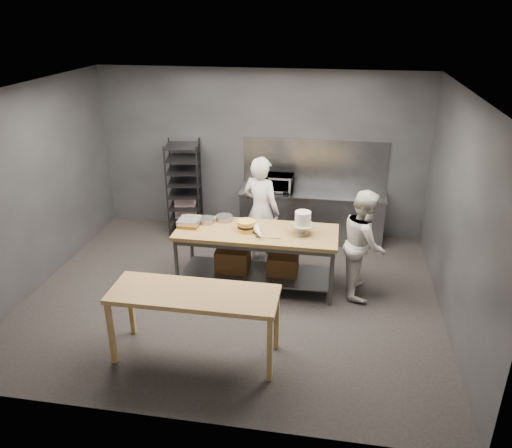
{
  "coord_description": "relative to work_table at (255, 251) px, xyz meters",
  "views": [
    {
      "loc": [
        1.4,
        -6.27,
        3.99
      ],
      "look_at": [
        0.29,
        0.31,
        1.05
      ],
      "focal_mm": 35.0,
      "sensor_mm": 36.0,
      "label": 1
    }
  ],
  "objects": [
    {
      "name": "layer_cake",
      "position": [
        -0.13,
        -0.05,
        0.43
      ],
      "size": [
        0.27,
        0.27,
        0.16
      ],
      "color": "gold",
      "rests_on": "work_table"
    },
    {
      "name": "speed_rack",
      "position": [
        -1.63,
        1.72,
        0.28
      ],
      "size": [
        0.71,
        0.75,
        1.75
      ],
      "color": "black",
      "rests_on": "ground"
    },
    {
      "name": "work_table",
      "position": [
        0.0,
        0.0,
        0.0
      ],
      "size": [
        2.4,
        0.9,
        0.92
      ],
      "color": "olive",
      "rests_on": "ground"
    },
    {
      "name": "splashback_panel",
      "position": [
        0.73,
        2.1,
        0.78
      ],
      "size": [
        2.6,
        0.02,
        0.9
      ],
      "primitive_type": "cube",
      "color": "slate",
      "rests_on": "back_counter"
    },
    {
      "name": "offset_spatula",
      "position": [
        0.17,
        -0.25,
        0.35
      ],
      "size": [
        0.36,
        0.02,
        0.02
      ],
      "color": "slate",
      "rests_on": "work_table"
    },
    {
      "name": "back_wall",
      "position": [
        -0.27,
        2.12,
        0.93
      ],
      "size": [
        6.0,
        0.04,
        3.0
      ],
      "primitive_type": "cube",
      "color": "#4C4F54",
      "rests_on": "ground"
    },
    {
      "name": "pastry_clamshells",
      "position": [
        -1.02,
        -0.0,
        0.4
      ],
      "size": [
        0.31,
        0.33,
        0.11
      ],
      "color": "#9D691F",
      "rests_on": "work_table"
    },
    {
      "name": "cake_pans",
      "position": [
        -0.81,
        0.17,
        0.39
      ],
      "size": [
        0.77,
        0.46,
        0.07
      ],
      "color": "gray",
      "rests_on": "work_table"
    },
    {
      "name": "back_counter",
      "position": [
        0.73,
        1.8,
        -0.12
      ],
      "size": [
        2.6,
        0.6,
        0.9
      ],
      "color": "slate",
      "rests_on": "ground"
    },
    {
      "name": "piping_bag",
      "position": [
        0.08,
        -0.21,
        0.41
      ],
      "size": [
        0.26,
        0.4,
        0.12
      ],
      "primitive_type": "cone",
      "rotation": [
        1.57,
        0.0,
        0.4
      ],
      "color": "silver",
      "rests_on": "work_table"
    },
    {
      "name": "near_counter",
      "position": [
        -0.43,
        -1.82,
        0.24
      ],
      "size": [
        2.0,
        0.7,
        0.9
      ],
      "color": "#96683E",
      "rests_on": "ground"
    },
    {
      "name": "chef_behind",
      "position": [
        -0.04,
        0.77,
        0.34
      ],
      "size": [
        0.78,
        0.66,
        1.82
      ],
      "primitive_type": "imported",
      "rotation": [
        0.0,
        0.0,
        2.74
      ],
      "color": "silver",
      "rests_on": "ground"
    },
    {
      "name": "microwave",
      "position": [
        0.1,
        1.8,
        0.48
      ],
      "size": [
        0.54,
        0.37,
        0.3
      ],
      "primitive_type": "imported",
      "color": "black",
      "rests_on": "back_counter"
    },
    {
      "name": "chef_right",
      "position": [
        1.59,
        0.04,
        0.24
      ],
      "size": [
        0.65,
        0.82,
        1.62
      ],
      "primitive_type": "imported",
      "rotation": [
        0.0,
        0.0,
        1.62
      ],
      "color": "silver",
      "rests_on": "ground"
    },
    {
      "name": "ground",
      "position": [
        -0.27,
        -0.38,
        -0.57
      ],
      "size": [
        6.0,
        6.0,
        0.0
      ],
      "primitive_type": "plane",
      "color": "black",
      "rests_on": "ground"
    },
    {
      "name": "frosted_cake_stand",
      "position": [
        0.7,
        -0.03,
        0.57
      ],
      "size": [
        0.34,
        0.34,
        0.35
      ],
      "color": "#ADA28A",
      "rests_on": "work_table"
    }
  ]
}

